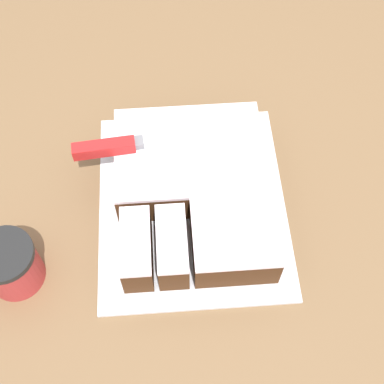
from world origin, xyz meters
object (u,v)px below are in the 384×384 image
Objects in this scene: cake_board at (192,203)px; coffee_cup at (10,265)px; knife at (121,146)px; cake at (194,190)px.

cake_board is 0.31m from coffee_cup.
cake_board is 0.15m from knife.
knife is at bearing 148.33° from cake_board.
knife reaches higher than cake.
coffee_cup is at bearing -139.17° from knife.
cake is 1.08× the size of knife.
cake_board is at bearing -128.73° from cake.
knife reaches higher than cake_board.
cake is at bearing 51.27° from cake_board.
coffee_cup reaches higher than cake.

